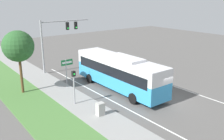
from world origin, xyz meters
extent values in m
plane|color=#565451|center=(0.00, 0.00, 0.00)|extent=(80.00, 80.00, 0.00)
cube|color=gray|center=(-6.20, 0.00, 0.06)|extent=(2.80, 80.00, 0.12)
cube|color=#477538|center=(-9.40, 0.00, 0.05)|extent=(3.60, 80.00, 0.10)
cube|color=silver|center=(-3.60, 0.00, 0.00)|extent=(0.14, 30.00, 0.01)
cube|color=silver|center=(3.60, 0.00, 0.00)|extent=(0.14, 30.00, 0.01)
cube|color=#3393D1|center=(-1.34, 4.51, 1.17)|extent=(2.49, 10.86, 1.52)
cube|color=silver|center=(-1.34, 4.51, 2.55)|extent=(2.49, 10.86, 1.24)
cube|color=black|center=(-1.34, 4.51, 2.12)|extent=(2.53, 9.99, 0.94)
cube|color=silver|center=(-1.34, 3.70, 3.29)|extent=(1.74, 3.80, 0.24)
cylinder|color=black|center=(-2.54, 7.88, 0.47)|extent=(0.28, 0.95, 0.95)
cylinder|color=black|center=(-0.15, 7.88, 0.47)|extent=(0.28, 0.95, 0.95)
cylinder|color=black|center=(-2.54, 1.14, 0.47)|extent=(0.28, 0.95, 0.95)
cylinder|color=black|center=(-0.15, 1.14, 0.47)|extent=(0.28, 0.95, 0.95)
cylinder|color=#939399|center=(-5.05, 13.80, 3.09)|extent=(0.20, 0.20, 6.18)
cylinder|color=#939399|center=(-1.96, 13.80, 5.93)|extent=(6.18, 0.14, 0.14)
cube|color=black|center=(-1.75, 13.80, 5.31)|extent=(0.32, 0.28, 0.90)
sphere|color=#1ED838|center=(-1.75, 13.62, 5.06)|extent=(0.18, 0.18, 0.18)
cube|color=black|center=(-0.62, 13.80, 5.31)|extent=(0.32, 0.28, 0.90)
sphere|color=#1ED838|center=(-0.62, 13.62, 5.06)|extent=(0.18, 0.18, 0.18)
cylinder|color=#939399|center=(-6.57, 3.94, 1.48)|extent=(0.12, 0.12, 2.96)
cube|color=black|center=(-6.57, 3.94, 2.74)|extent=(0.28, 0.24, 0.44)
sphere|color=#1ED838|center=(-6.57, 3.79, 2.74)|extent=(0.14, 0.14, 0.14)
cylinder|color=#939399|center=(-5.19, 7.92, 1.47)|extent=(0.08, 0.08, 2.93)
cube|color=#196B33|center=(-5.07, 7.92, 2.60)|extent=(1.22, 0.03, 0.56)
cube|color=white|center=(-5.07, 7.90, 2.60)|extent=(1.04, 0.01, 0.20)
cube|color=#A8A8A3|center=(-6.07, 0.94, 0.61)|extent=(0.57, 0.48, 0.99)
cylinder|color=brown|center=(-9.11, 9.19, 1.87)|extent=(0.24, 0.24, 3.54)
sphere|color=#285628|center=(-9.11, 9.19, 4.48)|extent=(2.80, 2.80, 2.80)
camera|label=1|loc=(-15.80, -13.13, 8.76)|focal=40.00mm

